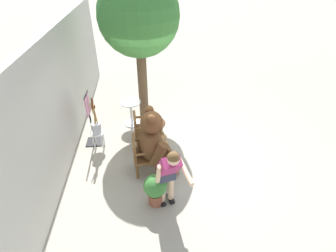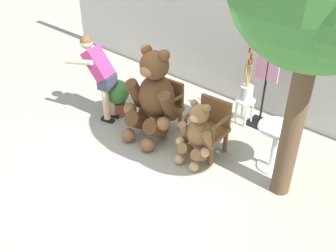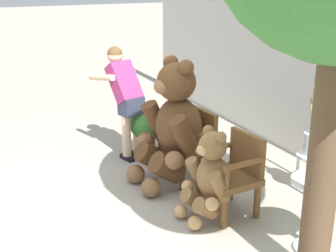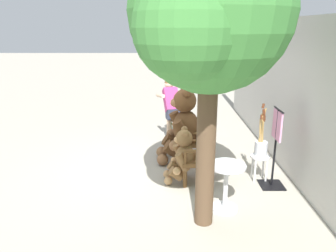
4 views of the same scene
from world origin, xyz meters
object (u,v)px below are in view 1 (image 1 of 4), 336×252
object	(u,v)px
wooden_chair_left	(143,154)
teddy_bear_small	(155,128)
brush_bucket	(96,125)
white_stool	(98,136)
teddy_bear_large	(155,142)
person_visitor	(169,172)
wooden_chair_right	(143,129)
round_side_table	(131,110)
patio_tree	(141,17)
clothing_display_stand	(90,118)
potted_plant	(155,188)

from	to	relation	value
wooden_chair_left	teddy_bear_small	xyz separation A→B (m)	(0.94, -0.29, 0.02)
brush_bucket	white_stool	bearing A→B (deg)	77.85
teddy_bear_large	person_visitor	xyz separation A→B (m)	(-1.06, -0.20, 0.15)
wooden_chair_right	round_side_table	world-z (taller)	wooden_chair_right
white_stool	patio_tree	distance (m)	3.02
brush_bucket	round_side_table	bearing A→B (deg)	-37.76
wooden_chair_right	white_stool	world-z (taller)	wooden_chair_right
person_visitor	brush_bucket	distance (m)	2.49
white_stool	brush_bucket	world-z (taller)	brush_bucket
wooden_chair_left	teddy_bear_large	xyz separation A→B (m)	(0.01, -0.26, 0.29)
wooden_chair_right	brush_bucket	bearing A→B (deg)	92.14
teddy_bear_large	clothing_display_stand	distance (m)	1.88
white_stool	round_side_table	world-z (taller)	round_side_table
round_side_table	potted_plant	size ratio (longest dim) A/B	1.06
teddy_bear_large	round_side_table	distance (m)	1.99
potted_plant	round_side_table	bearing A→B (deg)	10.67
teddy_bear_large	patio_tree	size ratio (longest dim) A/B	0.40
teddy_bear_large	white_stool	distance (m)	1.66
brush_bucket	patio_tree	xyz separation A→B (m)	(1.42, -1.18, 2.09)
teddy_bear_large	person_visitor	world-z (taller)	teddy_bear_large
teddy_bear_small	potted_plant	xyz separation A→B (m)	(-1.88, 0.07, -0.08)
round_side_table	potted_plant	xyz separation A→B (m)	(-2.83, -0.53, -0.05)
white_stool	clothing_display_stand	xyz separation A→B (m)	(0.24, 0.16, 0.36)
white_stool	patio_tree	size ratio (longest dim) A/B	0.12
wooden_chair_left	brush_bucket	bearing A→B (deg)	50.33
wooden_chair_left	teddy_bear_large	bearing A→B (deg)	-87.66
wooden_chair_left	teddy_bear_large	world-z (taller)	teddy_bear_large
teddy_bear_large	white_stool	xyz separation A→B (m)	(0.88, 1.34, -0.40)
wooden_chair_left	clothing_display_stand	world-z (taller)	clothing_display_stand
teddy_bear_large	teddy_bear_small	size ratio (longest dim) A/B	1.56
wooden_chair_right	teddy_bear_large	bearing A→B (deg)	-164.07
patio_tree	clothing_display_stand	bearing A→B (deg)	131.40
person_visitor	clothing_display_stand	distance (m)	2.78
potted_plant	brush_bucket	bearing A→B (deg)	35.39
wooden_chair_left	teddy_bear_small	distance (m)	0.99
round_side_table	teddy_bear_large	bearing A→B (deg)	-163.02
wooden_chair_left	brush_bucket	xyz separation A→B (m)	(0.90, 1.08, 0.20)
white_stool	round_side_table	xyz separation A→B (m)	(0.99, -0.77, 0.09)
patio_tree	teddy_bear_large	bearing A→B (deg)	-175.83
person_visitor	round_side_table	world-z (taller)	person_visitor
patio_tree	potted_plant	size ratio (longest dim) A/B	5.58
teddy_bear_large	patio_tree	bearing A→B (deg)	4.17
patio_tree	brush_bucket	bearing A→B (deg)	140.35
brush_bucket	patio_tree	world-z (taller)	patio_tree
clothing_display_stand	round_side_table	bearing A→B (deg)	-50.98
teddy_bear_small	person_visitor	bearing A→B (deg)	-175.05
teddy_bear_large	round_side_table	bearing A→B (deg)	16.98
potted_plant	clothing_display_stand	size ratio (longest dim) A/B	0.50
brush_bucket	wooden_chair_left	bearing A→B (deg)	-129.67
white_stool	clothing_display_stand	distance (m)	0.46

